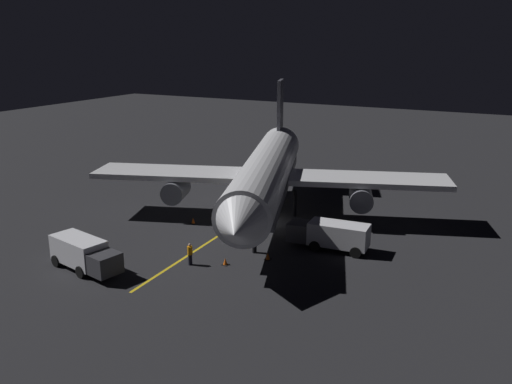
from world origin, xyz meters
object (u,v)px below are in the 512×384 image
at_px(airliner, 267,174).
at_px(traffic_cone_near_left, 193,221).
at_px(ground_crew_worker, 190,254).
at_px(traffic_cone_near_right, 268,257).
at_px(traffic_cone_under_wing, 225,262).
at_px(baggage_truck, 84,254).
at_px(catering_truck, 331,235).

xyz_separation_m(airliner, traffic_cone_near_left, (5.74, 3.83, -4.35)).
bearing_deg(airliner, ground_crew_worker, 87.34).
relative_size(airliner, traffic_cone_near_left, 61.24).
relative_size(traffic_cone_near_right, traffic_cone_under_wing, 1.00).
distance_m(baggage_truck, catering_truck, 19.32).
height_order(airliner, traffic_cone_near_right, airliner).
bearing_deg(traffic_cone_under_wing, catering_truck, -131.71).
bearing_deg(baggage_truck, airliner, -113.15).
bearing_deg(catering_truck, airliner, -27.04).
height_order(ground_crew_worker, traffic_cone_near_left, ground_crew_worker).
distance_m(airliner, traffic_cone_near_right, 10.31).
distance_m(ground_crew_worker, traffic_cone_near_left, 9.67).
bearing_deg(airliner, traffic_cone_under_wing, 99.57).
distance_m(catering_truck, ground_crew_worker, 11.57).
bearing_deg(airliner, traffic_cone_near_right, 117.01).
bearing_deg(traffic_cone_near_left, ground_crew_worker, 122.50).
bearing_deg(ground_crew_worker, catering_truck, -136.40).
distance_m(traffic_cone_near_left, traffic_cone_near_right, 10.95).
distance_m(airliner, baggage_truck, 18.12).
relative_size(baggage_truck, traffic_cone_under_wing, 12.10).
distance_m(ground_crew_worker, traffic_cone_under_wing, 2.74).
xyz_separation_m(catering_truck, traffic_cone_under_wing, (6.01, 6.74, -0.96)).
bearing_deg(traffic_cone_under_wing, baggage_truck, 32.62).
xyz_separation_m(traffic_cone_near_left, traffic_cone_under_wing, (-7.55, 6.91, 0.00)).
bearing_deg(catering_truck, ground_crew_worker, 43.60).
bearing_deg(airliner, traffic_cone_near_left, 33.70).
xyz_separation_m(baggage_truck, traffic_cone_under_wing, (-8.81, -5.64, -0.99)).
xyz_separation_m(traffic_cone_near_right, traffic_cone_under_wing, (2.43, 2.41, 0.00)).
relative_size(airliner, baggage_truck, 5.06).
height_order(baggage_truck, catering_truck, baggage_truck).
bearing_deg(catering_truck, traffic_cone_near_left, -0.69).
height_order(airliner, catering_truck, airliner).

